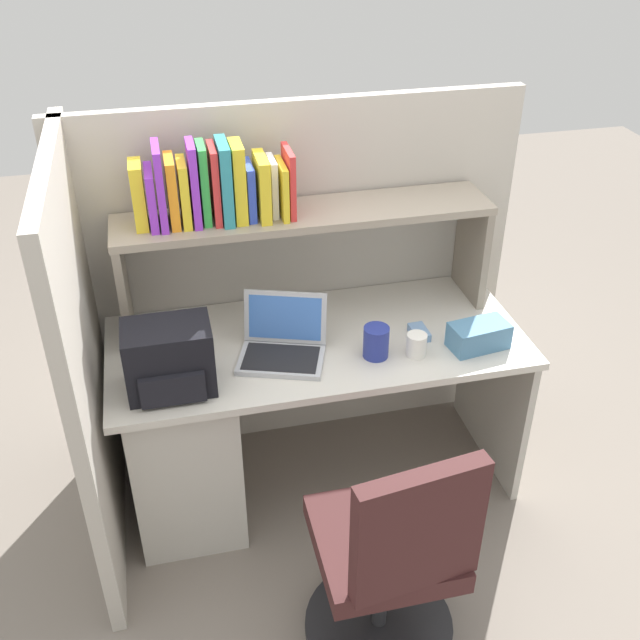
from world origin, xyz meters
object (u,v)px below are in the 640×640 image
(tissue_box, at_px, (479,336))
(snack_canister, at_px, (376,342))
(computer_mouse, at_px, (419,332))
(paper_cup, at_px, (416,345))
(backpack, at_px, (169,359))
(laptop, at_px, (283,343))
(office_chair, at_px, (391,567))

(tissue_box, height_order, snack_canister, snack_canister)
(computer_mouse, bearing_deg, paper_cup, -116.53)
(tissue_box, bearing_deg, paper_cup, 170.81)
(backpack, distance_m, tissue_box, 1.15)
(laptop, bearing_deg, tissue_box, -9.10)
(snack_canister, xyz_separation_m, office_chair, (-0.14, -0.68, -0.40))
(backpack, relative_size, office_chair, 0.32)
(backpack, bearing_deg, computer_mouse, 6.74)
(snack_canister, bearing_deg, laptop, 165.62)
(office_chair, bearing_deg, tissue_box, -137.28)
(computer_mouse, bearing_deg, backpack, -174.77)
(laptop, bearing_deg, paper_cup, -13.10)
(tissue_box, distance_m, snack_canister, 0.40)
(laptop, bearing_deg, computer_mouse, 0.28)
(backpack, bearing_deg, office_chair, -46.97)
(backpack, xyz_separation_m, paper_cup, (0.90, -0.00, -0.08))
(laptop, distance_m, backpack, 0.44)
(backpack, bearing_deg, laptop, 14.83)
(backpack, distance_m, office_chair, 1.01)
(office_chair, bearing_deg, backpack, -54.76)
(paper_cup, bearing_deg, laptop, 166.90)
(paper_cup, distance_m, snack_canister, 0.15)
(laptop, relative_size, backpack, 1.25)
(tissue_box, relative_size, office_chair, 0.24)
(computer_mouse, bearing_deg, laptop, 178.77)
(backpack, relative_size, paper_cup, 3.41)
(paper_cup, xyz_separation_m, tissue_box, (0.25, -0.00, 0.01))
(backpack, xyz_separation_m, tissue_box, (1.14, -0.01, -0.07))
(paper_cup, relative_size, snack_canister, 0.71)
(computer_mouse, xyz_separation_m, tissue_box, (0.19, -0.12, 0.03))
(backpack, relative_size, computer_mouse, 2.88)
(snack_canister, bearing_deg, backpack, -178.15)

